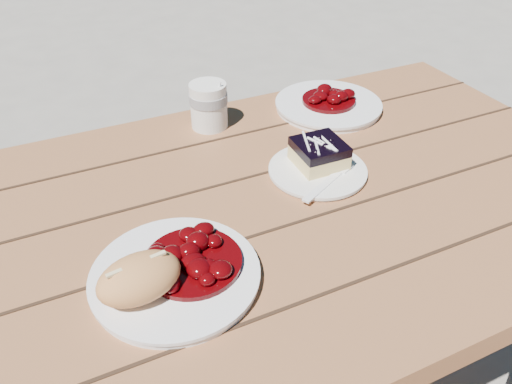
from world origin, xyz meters
name	(u,v)px	position (x,y,z in m)	size (l,w,h in m)	color
picnic_table	(118,312)	(0.00, 0.00, 0.59)	(2.00, 1.55, 0.75)	brown
main_plate	(176,276)	(0.09, -0.12, 0.76)	(0.25, 0.25, 0.02)	white
goulash_stew	(192,254)	(0.12, -0.12, 0.79)	(0.15, 0.15, 0.04)	#4C0205
bread_roll	(139,278)	(0.03, -0.14, 0.80)	(0.12, 0.08, 0.06)	#DA9354
dessert_plate	(318,171)	(0.43, 0.04, 0.76)	(0.19, 0.19, 0.01)	white
blueberry_cake	(319,153)	(0.44, 0.05, 0.79)	(0.09, 0.09, 0.05)	#F4D885
fork_dessert	(324,185)	(0.41, -0.02, 0.76)	(0.03, 0.16, 0.01)	white
coffee_cup	(209,106)	(0.30, 0.31, 0.80)	(0.08, 0.08, 0.10)	white
second_plate	(328,105)	(0.59, 0.27, 0.76)	(0.25, 0.25, 0.02)	white
second_stew	(329,94)	(0.59, 0.27, 0.79)	(0.13, 0.13, 0.04)	#4C0205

